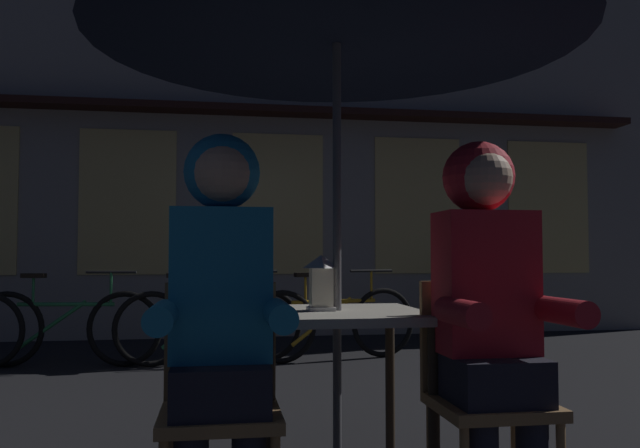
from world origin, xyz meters
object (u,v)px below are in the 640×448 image
bicycle_second (65,327)px  potted_plant (495,293)px  lantern (321,281)px  cafe_table (337,335)px  person_right_hooded (488,289)px  chair_right (483,385)px  person_left_hooded (221,291)px  bicycle_third (210,325)px  patio_umbrella (337,0)px  chair_left (220,394)px  bicycle_fourth (334,323)px

bicycle_second → potted_plant: 4.59m
lantern → potted_plant: bearing=58.0°
cafe_table → bicycle_second: 3.75m
person_right_hooded → chair_right: bearing=90.0°
person_left_hooded → bicycle_third: size_ratio=0.84×
patio_umbrella → chair_left: patio_umbrella is taller
lantern → chair_left: (-0.41, -0.38, -0.37)m
cafe_table → chair_right: size_ratio=0.85×
cafe_table → bicycle_third: size_ratio=0.44×
person_left_hooded → lantern: bearing=46.4°
chair_right → bicycle_third: bearing=106.3°
bicycle_second → person_left_hooded: bearing=-70.3°
potted_plant → lantern: bearing=-122.0°
person_right_hooded → chair_left: bearing=176.6°
lantern → person_left_hooded: bearing=-133.6°
patio_umbrella → potted_plant: bearing=58.7°
lantern → bicycle_fourth: (0.64, 3.25, -0.51)m
bicycle_second → cafe_table: bearing=-61.1°
person_right_hooded → potted_plant: (2.17, 4.78, -0.30)m
person_left_hooded → person_right_hooded: 0.96m
bicycle_second → person_right_hooded: bearing=-58.2°
patio_umbrella → person_left_hooded: size_ratio=1.65×
person_right_hooded → patio_umbrella: bearing=138.4°
lantern → potted_plant: size_ratio=0.25×
chair_left → person_left_hooded: person_left_hooded is taller
cafe_table → patio_umbrella: 1.42m
lantern → chair_left: size_ratio=0.27×
person_right_hooded → cafe_table: bearing=138.4°
lantern → potted_plant: (2.72, 4.35, -0.32)m
patio_umbrella → bicycle_third: patio_umbrella is taller
chair_right → person_right_hooded: bearing=-90.0°
bicycle_fourth → patio_umbrella: bearing=-100.0°
person_left_hooded → potted_plant: (3.13, 4.78, -0.30)m
cafe_table → patio_umbrella: size_ratio=0.32×
bicycle_fourth → chair_right: bearing=-91.5°
chair_right → bicycle_fourth: bearing=88.5°
patio_umbrella → chair_right: (0.48, -0.37, -1.57)m
cafe_table → bicycle_fourth: bicycle_fourth is taller
chair_left → potted_plant: bearing=56.5°
chair_left → bicycle_third: (-0.08, 3.58, -0.14)m
bicycle_second → bicycle_fourth: 2.38m
patio_umbrella → person_left_hooded: 1.37m
patio_umbrella → person_left_hooded: (-0.48, -0.43, -1.21)m
bicycle_second → bicycle_fourth: (2.38, -0.01, 0.00)m
chair_left → bicycle_third: 3.58m
patio_umbrella → bicycle_second: 4.11m
person_right_hooded → potted_plant: size_ratio=1.52×
chair_left → bicycle_fourth: chair_left is taller
chair_left → bicycle_second: bearing=110.0°
patio_umbrella → person_left_hooded: patio_umbrella is taller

